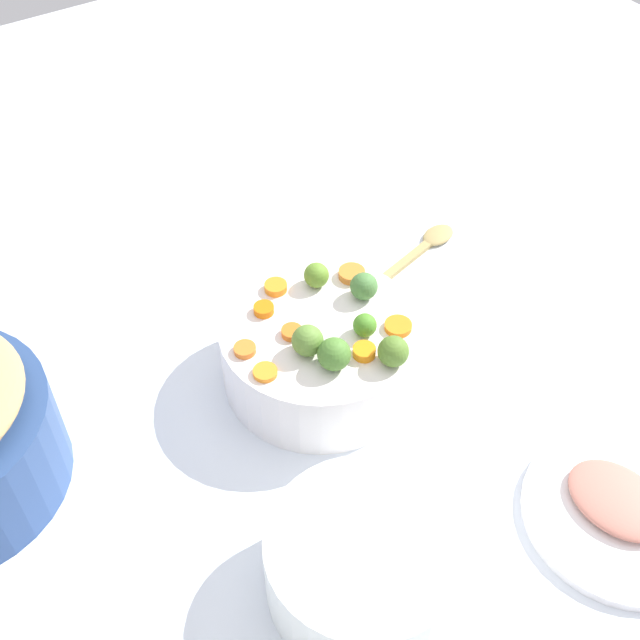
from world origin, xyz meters
name	(u,v)px	position (x,y,z in m)	size (l,w,h in m)	color
tabletop	(329,352)	(0.00, 0.00, 0.01)	(2.40, 2.40, 0.02)	silver
serving_bowl_carrots	(320,351)	(0.04, -0.04, 0.07)	(0.26, 0.26, 0.10)	white
carrot_slice_0	(398,326)	(0.09, 0.04, 0.12)	(0.03, 0.03, 0.01)	orange
carrot_slice_1	(292,332)	(0.03, -0.08, 0.12)	(0.03, 0.03, 0.01)	orange
carrot_slice_2	(276,287)	(-0.05, -0.05, 0.12)	(0.03, 0.03, 0.01)	orange
carrot_slice_3	(245,349)	(0.02, -0.14, 0.12)	(0.03, 0.03, 0.01)	orange
carrot_slice_4	(264,309)	(-0.02, -0.08, 0.12)	(0.03, 0.03, 0.01)	orange
carrot_slice_5	(265,372)	(0.06, -0.14, 0.12)	(0.03, 0.03, 0.01)	orange
carrot_slice_6	(364,352)	(0.11, -0.02, 0.12)	(0.03, 0.03, 0.01)	orange
carrot_slice_7	(352,274)	(-0.02, 0.05, 0.12)	(0.04, 0.04, 0.01)	orange
brussels_sprout_0	(334,354)	(0.10, -0.06, 0.14)	(0.04, 0.04, 0.04)	#487A2D
brussels_sprout_1	(392,352)	(0.13, 0.00, 0.14)	(0.04, 0.04, 0.04)	#517629
brussels_sprout_2	(314,276)	(-0.03, 0.00, 0.13)	(0.03, 0.03, 0.03)	olive
brussels_sprout_3	(308,341)	(0.06, -0.07, 0.14)	(0.04, 0.04, 0.04)	#5A8434
brussels_sprout_4	(366,325)	(0.08, 0.00, 0.13)	(0.03, 0.03, 0.03)	#468425
brussels_sprout_5	(364,286)	(0.02, 0.04, 0.14)	(0.04, 0.04, 0.04)	#467839
wooden_spoon	(408,260)	(-0.08, 0.20, 0.02)	(0.10, 0.31, 0.01)	tan
casserole_dish	(364,564)	(0.31, -0.17, 0.07)	(0.21, 0.21, 0.09)	white
ham_plate	(622,514)	(0.41, 0.13, 0.03)	(0.23, 0.23, 0.01)	white
ham_slice_main	(618,500)	(0.40, 0.13, 0.04)	(0.12, 0.09, 0.02)	#BD7262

